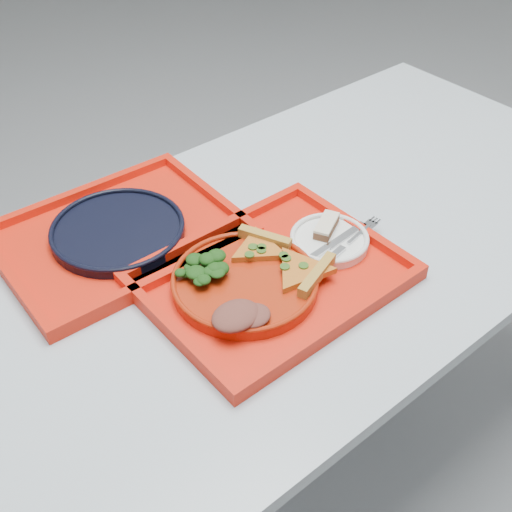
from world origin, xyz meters
The scene contains 14 objects.
ground centered at (0.00, 0.00, 0.00)m, with size 10.00×10.00×0.00m, color gray.
table centered at (0.00, 0.00, 0.68)m, with size 1.60×0.80×0.75m.
tray_main centered at (-0.12, -0.07, 0.76)m, with size 0.45×0.35×0.01m, color red.
tray_far centered at (-0.27, 0.21, 0.76)m, with size 0.45×0.35×0.01m, color red.
dinner_plate centered at (-0.17, -0.06, 0.77)m, with size 0.26×0.26×0.02m, color #A2230A.
side_plate centered at (0.03, -0.07, 0.77)m, with size 0.15×0.15×0.01m, color white.
navy_plate centered at (-0.27, 0.21, 0.77)m, with size 0.26×0.26×0.02m, color black.
pizza_slice_a centered at (-0.09, -0.11, 0.79)m, with size 0.13×0.11×0.02m, color orange, non-canonical shape.
pizza_slice_b centered at (-0.11, -0.02, 0.79)m, with size 0.12×0.10×0.02m, color orange, non-canonical shape.
salad_heap centered at (-0.22, 0.00, 0.80)m, with size 0.08×0.07×0.04m, color black.
meat_portion centered at (-0.25, -0.13, 0.79)m, with size 0.09×0.07×0.03m, color brown.
dessert_bar centered at (0.04, -0.05, 0.79)m, with size 0.08×0.06×0.02m.
knife centered at (0.02, -0.09, 0.78)m, with size 0.18×0.02×0.01m, color silver.
fork centered at (0.04, -0.11, 0.78)m, with size 0.18×0.02×0.01m, color silver.
Camera 1 is at (-0.69, -0.72, 1.55)m, focal length 45.00 mm.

